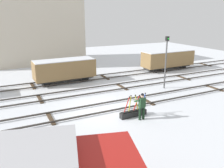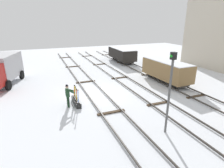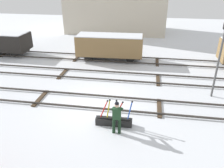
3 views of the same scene
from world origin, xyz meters
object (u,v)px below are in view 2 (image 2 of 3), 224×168
signal_post (170,87)px  switch_lever_frame (76,101)px  freight_car_back_track (122,54)px  delivery_truck (0,69)px  rail_worker (68,94)px  freight_car_far_end (166,70)px

signal_post → switch_lever_frame: bearing=-144.6°
freight_car_back_track → delivery_truck: bearing=-68.6°
rail_worker → freight_car_back_track: (-12.57, 9.99, 0.25)m
delivery_truck → freight_car_far_end: bearing=86.9°
delivery_truck → freight_car_far_end: size_ratio=1.12×
switch_lever_frame → signal_post: (5.45, 3.87, 2.43)m
rail_worker → delivery_truck: delivery_truck is taller
switch_lever_frame → signal_post: size_ratio=0.41×
freight_car_far_end → signal_post: bearing=-39.0°
rail_worker → freight_car_back_track: size_ratio=0.29×
switch_lever_frame → freight_car_back_track: bearing=141.3°
rail_worker → signal_post: 7.09m
rail_worker → freight_car_far_end: size_ratio=0.30×
freight_car_far_end → freight_car_back_track: size_ratio=0.95×
signal_post → freight_car_back_track: size_ratio=0.75×
switch_lever_frame → freight_car_far_end: freight_car_far_end is taller
rail_worker → freight_car_far_end: bearing=100.1°
switch_lever_frame → rail_worker: 0.94m
rail_worker → delivery_truck: 8.76m
freight_car_far_end → freight_car_back_track: 10.53m
delivery_truck → signal_post: (12.29, 9.61, 1.07)m
rail_worker → freight_car_back_track: freight_car_back_track is taller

